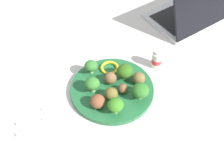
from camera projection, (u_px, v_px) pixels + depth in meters
The scene contains 18 objects.
ground_plane at pixel (112, 91), 1.00m from camera, with size 4.00×4.00×0.00m, color silver.
plate at pixel (112, 89), 0.99m from camera, with size 0.28×0.28×0.02m, color #236638.
broccoli_floret_front_right at pixel (115, 105), 0.90m from camera, with size 0.05×0.05×0.05m.
broccoli_floret_mid_right at pixel (92, 84), 0.95m from camera, with size 0.05×0.05×0.06m.
broccoli_floret_back_left at pixel (91, 66), 1.01m from camera, with size 0.05×0.05×0.05m.
broccoli_floret_back_right at pixel (140, 91), 0.93m from camera, with size 0.06×0.06×0.06m.
broccoli_floret_mid_left at pixel (125, 71), 0.98m from camera, with size 0.05×0.05×0.06m.
meatball_front_right at pixel (123, 88), 0.96m from camera, with size 0.03×0.03×0.03m, color brown.
meatball_back_left at pixel (139, 78), 0.98m from camera, with size 0.04×0.04×0.04m, color brown.
meatball_far_rim at pixel (98, 101), 0.92m from camera, with size 0.05×0.05×0.05m, color brown.
meatball_center at pixel (110, 78), 0.99m from camera, with size 0.04×0.04×0.04m, color brown.
meatball_mid_right at pixel (111, 94), 0.94m from camera, with size 0.04×0.04×0.04m, color brown.
pepper_ring_front_left at pixel (110, 68), 1.04m from camera, with size 0.07×0.07×0.01m, color yellow.
napkin at pixel (37, 121), 0.92m from camera, with size 0.17×0.12×0.01m, color white.
fork at pixel (37, 114), 0.92m from camera, with size 0.12×0.02×0.01m.
knife at pixel (41, 123), 0.90m from camera, with size 0.15×0.03×0.01m.
yogurt_bottle at pixel (157, 60), 1.05m from camera, with size 0.04×0.04×0.07m.
laptop at pixel (191, 12), 1.22m from camera, with size 0.34×0.25×0.21m.
Camera 1 is at (-0.31, -0.55, 0.77)m, focal length 47.30 mm.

